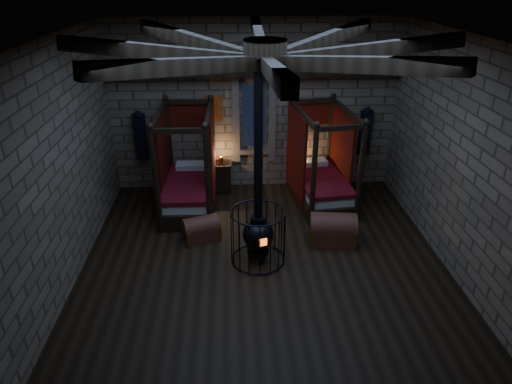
{
  "coord_description": "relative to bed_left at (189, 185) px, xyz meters",
  "views": [
    {
      "loc": [
        -0.56,
        -7.45,
        5.18
      ],
      "look_at": [
        -0.11,
        0.6,
        1.2
      ],
      "focal_mm": 32.0,
      "sensor_mm": 36.0,
      "label": 1
    }
  ],
  "objects": [
    {
      "name": "stove",
      "position": [
        1.49,
        -2.34,
        0.06
      ],
      "size": [
        1.06,
        1.06,
        4.05
      ],
      "rotation": [
        0.0,
        0.0,
        0.26
      ],
      "color": "black",
      "rests_on": "ground"
    },
    {
      "name": "room",
      "position": [
        1.59,
        -2.25,
        3.16
      ],
      "size": [
        7.02,
        7.02,
        4.29
      ],
      "color": "black",
      "rests_on": "ground"
    },
    {
      "name": "nightstand_right",
      "position": [
        2.72,
        0.78,
        -0.25
      ],
      "size": [
        0.41,
        0.39,
        0.71
      ],
      "rotation": [
        0.0,
        0.0,
        0.01
      ],
      "color": "black",
      "rests_on": "ground"
    },
    {
      "name": "bed_right",
      "position": [
        3.13,
        0.11,
        -0.01
      ],
      "size": [
        1.41,
        2.33,
        2.31
      ],
      "rotation": [
        0.0,
        0.0,
        0.12
      ],
      "color": "black",
      "rests_on": "ground"
    },
    {
      "name": "trunk_right",
      "position": [
        3.08,
        -1.77,
        -0.28
      ],
      "size": [
        1.0,
        0.71,
        0.69
      ],
      "rotation": [
        0.0,
        0.0,
        -0.13
      ],
      "color": "brown",
      "rests_on": "ground"
    },
    {
      "name": "nightstand_left",
      "position": [
        0.75,
        0.78,
        -0.17
      ],
      "size": [
        0.5,
        0.48,
        0.97
      ],
      "rotation": [
        0.0,
        0.0,
        0.01
      ],
      "color": "black",
      "rests_on": "ground"
    },
    {
      "name": "trunk_left",
      "position": [
        0.34,
        -1.51,
        -0.34
      ],
      "size": [
        0.85,
        0.69,
        0.54
      ],
      "rotation": [
        0.0,
        0.0,
        0.33
      ],
      "color": "brown",
      "rests_on": "ground"
    },
    {
      "name": "bed_left",
      "position": [
        0.0,
        0.0,
        0.0
      ],
      "size": [
        1.23,
        2.28,
        2.35
      ],
      "rotation": [
        0.0,
        0.0,
        -0.02
      ],
      "color": "black",
      "rests_on": "ground"
    }
  ]
}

